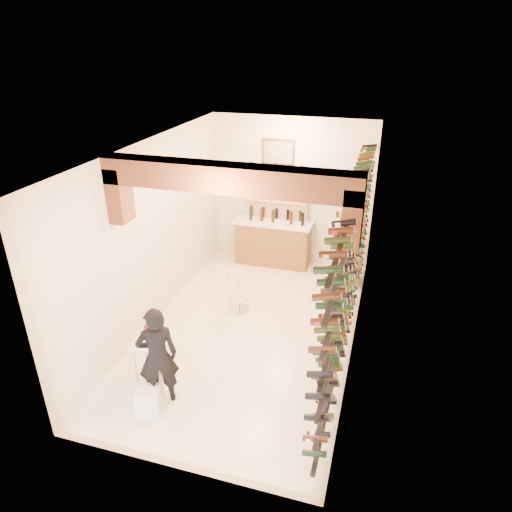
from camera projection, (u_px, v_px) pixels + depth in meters
The scene contains 11 objects.
ground at pixel (251, 329), 8.08m from camera, with size 6.00×6.00×0.00m, color white.
room_shell at pixel (245, 215), 6.88m from camera, with size 3.52×6.02×3.21m.
wine_rack at pixel (346, 262), 7.02m from camera, with size 0.32×5.70×2.56m.
back_counter at pixel (273, 241), 10.21m from camera, with size 1.70×0.62×1.29m.
back_shelving at pixel (276, 211), 10.14m from camera, with size 1.40×0.31×2.73m.
tasting_table at pixel (152, 349), 6.62m from camera, with size 0.52×0.52×0.88m.
white_stool at pixel (148, 402), 6.22m from camera, with size 0.31×0.31×0.39m, color white.
person at pixel (157, 356), 6.22m from camera, with size 0.55×0.36×1.51m, color black.
chrome_barstool at pixel (238, 288), 8.45m from camera, with size 0.42×0.42×0.82m.
crate_lower at pixel (346, 276), 9.56m from camera, with size 0.49×0.34×0.29m, color tan.
crate_upper at pixel (347, 263), 9.43m from camera, with size 0.50×0.35×0.29m, color tan.
Camera 1 is at (1.99, -6.41, 4.69)m, focal length 32.21 mm.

